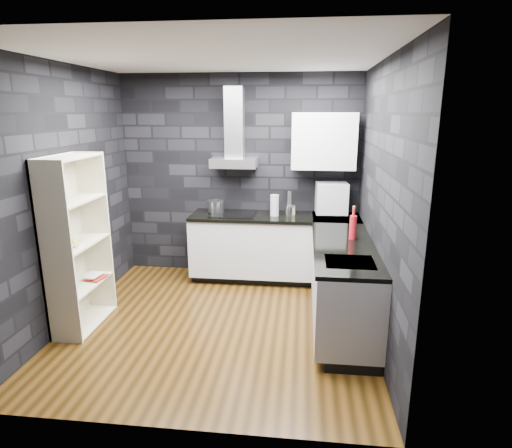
% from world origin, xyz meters
% --- Properties ---
extents(ground, '(3.20, 3.20, 0.00)m').
position_xyz_m(ground, '(0.00, 0.00, 0.00)').
color(ground, '#472C0E').
extents(ceiling, '(3.20, 3.20, 0.00)m').
position_xyz_m(ceiling, '(0.00, 0.00, 2.70)').
color(ceiling, white).
extents(wall_back, '(3.20, 0.05, 2.70)m').
position_xyz_m(wall_back, '(0.00, 1.62, 1.35)').
color(wall_back, black).
rests_on(wall_back, ground).
extents(wall_front, '(3.20, 0.05, 2.70)m').
position_xyz_m(wall_front, '(0.00, -1.62, 1.35)').
color(wall_front, black).
rests_on(wall_front, ground).
extents(wall_left, '(0.05, 3.20, 2.70)m').
position_xyz_m(wall_left, '(-1.62, 0.00, 1.35)').
color(wall_left, black).
rests_on(wall_left, ground).
extents(wall_right, '(0.05, 3.20, 2.70)m').
position_xyz_m(wall_right, '(1.62, 0.00, 1.35)').
color(wall_right, black).
rests_on(wall_right, ground).
extents(toekick_back, '(2.18, 0.50, 0.10)m').
position_xyz_m(toekick_back, '(0.50, 1.34, 0.05)').
color(toekick_back, black).
rests_on(toekick_back, ground).
extents(toekick_right, '(0.50, 1.78, 0.10)m').
position_xyz_m(toekick_right, '(1.34, 0.10, 0.05)').
color(toekick_right, black).
rests_on(toekick_right, ground).
extents(counter_back_cab, '(2.20, 0.60, 0.76)m').
position_xyz_m(counter_back_cab, '(0.50, 1.30, 0.48)').
color(counter_back_cab, silver).
rests_on(counter_back_cab, ground).
extents(counter_right_cab, '(0.60, 1.80, 0.76)m').
position_xyz_m(counter_right_cab, '(1.30, 0.10, 0.48)').
color(counter_right_cab, silver).
rests_on(counter_right_cab, ground).
extents(counter_back_top, '(2.20, 0.62, 0.04)m').
position_xyz_m(counter_back_top, '(0.50, 1.29, 0.88)').
color(counter_back_top, black).
rests_on(counter_back_top, counter_back_cab).
extents(counter_right_top, '(0.62, 1.80, 0.04)m').
position_xyz_m(counter_right_top, '(1.29, 0.10, 0.88)').
color(counter_right_top, black).
rests_on(counter_right_top, counter_right_cab).
extents(counter_corner_top, '(0.62, 0.62, 0.04)m').
position_xyz_m(counter_corner_top, '(1.30, 1.30, 0.88)').
color(counter_corner_top, black).
rests_on(counter_corner_top, counter_right_cab).
extents(hood_body, '(0.60, 0.34, 0.12)m').
position_xyz_m(hood_body, '(-0.05, 1.43, 1.56)').
color(hood_body, silver).
rests_on(hood_body, wall_back).
extents(hood_chimney, '(0.24, 0.20, 0.90)m').
position_xyz_m(hood_chimney, '(-0.05, 1.50, 2.07)').
color(hood_chimney, silver).
rests_on(hood_chimney, hood_body).
extents(upper_cabinet, '(0.80, 0.35, 0.70)m').
position_xyz_m(upper_cabinet, '(1.10, 1.43, 1.85)').
color(upper_cabinet, silver).
rests_on(upper_cabinet, wall_back).
extents(cooktop, '(0.58, 0.50, 0.01)m').
position_xyz_m(cooktop, '(-0.05, 1.30, 0.91)').
color(cooktop, black).
rests_on(cooktop, counter_back_top).
extents(sink_rim, '(0.44, 0.40, 0.01)m').
position_xyz_m(sink_rim, '(1.30, -0.40, 0.89)').
color(sink_rim, silver).
rests_on(sink_rim, counter_right_top).
extents(pot, '(0.28, 0.28, 0.13)m').
position_xyz_m(pot, '(-0.30, 1.38, 0.98)').
color(pot, '#B6B7BB').
rests_on(pot, cooktop).
extents(glass_vase, '(0.11, 0.11, 0.27)m').
position_xyz_m(glass_vase, '(0.50, 1.28, 1.04)').
color(glass_vase, '#B3BAC2').
rests_on(glass_vase, counter_back_top).
extents(storage_jar, '(0.11, 0.11, 0.10)m').
position_xyz_m(storage_jar, '(0.72, 1.36, 0.95)').
color(storage_jar, beige).
rests_on(storage_jar, counter_back_top).
extents(utensil_crock, '(0.12, 0.12, 0.12)m').
position_xyz_m(utensil_crock, '(0.68, 1.32, 0.96)').
color(utensil_crock, '#B6B7BB').
rests_on(utensil_crock, counter_back_top).
extents(appliance_garage, '(0.42, 0.33, 0.40)m').
position_xyz_m(appliance_garage, '(1.23, 1.40, 1.12)').
color(appliance_garage, '#BABDC2').
rests_on(appliance_garage, counter_back_top).
extents(red_bottle, '(0.09, 0.09, 0.25)m').
position_xyz_m(red_bottle, '(1.39, 0.32, 1.03)').
color(red_bottle, '#B51520').
rests_on(red_bottle, counter_right_top).
extents(bookshelf, '(0.59, 0.87, 1.80)m').
position_xyz_m(bookshelf, '(-1.42, -0.17, 0.90)').
color(bookshelf, beige).
rests_on(bookshelf, ground).
extents(fruit_bowl, '(0.25, 0.25, 0.05)m').
position_xyz_m(fruit_bowl, '(-1.42, -0.28, 0.94)').
color(fruit_bowl, white).
rests_on(fruit_bowl, bookshelf).
extents(book_red, '(0.17, 0.05, 0.23)m').
position_xyz_m(book_red, '(-1.42, -0.00, 0.57)').
color(book_red, maroon).
rests_on(book_red, bookshelf).
extents(book_second, '(0.15, 0.04, 0.21)m').
position_xyz_m(book_second, '(-1.44, -0.01, 0.59)').
color(book_second, '#B2B2B2').
rests_on(book_second, bookshelf).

